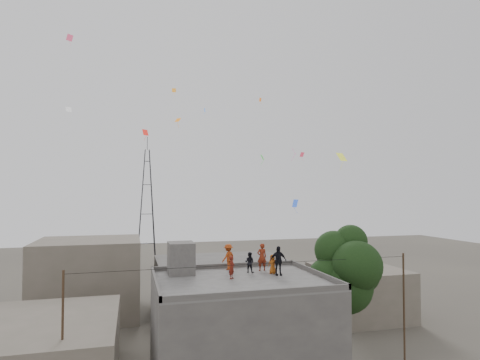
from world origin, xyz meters
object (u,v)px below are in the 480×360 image
object	(u,v)px
tree	(346,271)
person_dark_adult	(278,261)
stair_head_box	(181,258)
person_red_adult	(262,257)
transmission_tower	(147,208)

from	to	relation	value
tree	person_dark_adult	size ratio (longest dim) A/B	5.05
stair_head_box	person_red_adult	xyz separation A→B (m)	(5.30, -0.29, -0.10)
person_dark_adult	stair_head_box	bearing A→B (deg)	166.01
person_red_adult	person_dark_adult	xyz separation A→B (m)	(0.51, -1.68, 0.01)
tree	person_red_adult	size ratio (longest dim) A/B	5.08
stair_head_box	person_dark_adult	distance (m)	6.14
stair_head_box	person_red_adult	bearing A→B (deg)	-3.16
tree	person_red_adult	xyz separation A→B (m)	(-5.26, 1.71, 0.89)
transmission_tower	person_dark_adult	size ratio (longest dim) A/B	11.10
transmission_tower	person_red_adult	world-z (taller)	transmission_tower
person_red_adult	stair_head_box	bearing A→B (deg)	-4.73
tree	person_dark_adult	xyz separation A→B (m)	(-4.75, 0.03, 0.90)
stair_head_box	transmission_tower	size ratio (longest dim) A/B	0.10
stair_head_box	person_dark_adult	world-z (taller)	stair_head_box
transmission_tower	person_red_adult	size ratio (longest dim) A/B	11.17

